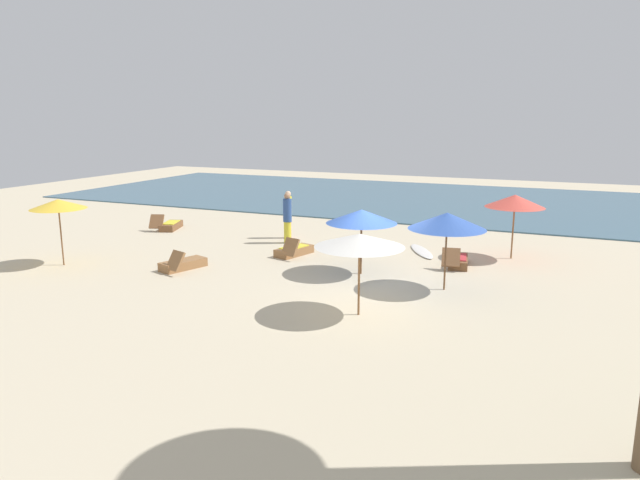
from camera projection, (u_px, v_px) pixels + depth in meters
The scene contains 14 objects.
ground_plane at pixel (381, 280), 17.39m from camera, with size 60.00×60.00×0.00m, color beige.
ocean_water at pixel (472, 202), 32.64m from camera, with size 48.00×16.00×0.06m, color #3D6075.
umbrella_0 at pixel (360, 240), 13.98m from camera, with size 2.20×2.20×2.05m.
umbrella_1 at pixel (515, 201), 19.58m from camera, with size 1.99×1.99×2.21m.
umbrella_2 at pixel (447, 221), 16.03m from camera, with size 2.16×2.16×2.21m.
umbrella_3 at pixel (58, 204), 18.69m from camera, with size 1.77×1.77×2.19m.
umbrella_4 at pixel (362, 216), 17.71m from camera, with size 2.19×2.19×2.02m.
lounger_1 at pixel (457, 261), 18.95m from camera, with size 0.85×1.75×0.70m.
lounger_3 at pixel (182, 264), 18.56m from camera, with size 1.08×1.75×0.73m.
lounger_4 at pixel (170, 225), 25.04m from camera, with size 1.10×1.77×0.71m.
lounger_6 at pixel (294, 251), 20.38m from camera, with size 1.01×1.74×0.74m.
person_0 at pixel (287, 218), 22.20m from camera, with size 0.37×0.37×1.94m.
person_1 at pixel (288, 214), 23.11m from camera, with size 0.39×0.39×1.90m.
surfboard at pixel (422, 251), 20.91m from camera, with size 1.57×2.30×0.07m.
Camera 1 is at (4.95, -16.10, 4.85)m, focal length 32.57 mm.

